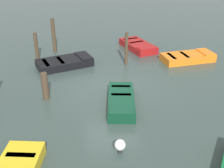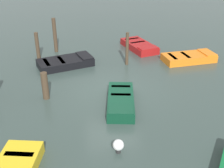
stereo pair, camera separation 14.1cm
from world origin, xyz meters
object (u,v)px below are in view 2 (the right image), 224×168
Objects in this scene: rowboat_dark_green at (121,101)px; rowboat_red at (139,46)px; mooring_piling_near_left at (127,49)px; mooring_piling_mid_right at (55,35)px; marker_buoy at (118,145)px; mooring_piling_mid_left at (37,46)px; rowboat_orange at (189,58)px; rowboat_black at (66,62)px; mooring_piling_center at (45,86)px.

rowboat_red is (-6.69, 2.20, -0.00)m from rowboat_dark_green.
mooring_piling_mid_right reaches higher than mooring_piling_near_left.
marker_buoy is (9.52, -2.71, 0.07)m from rowboat_red.
marker_buoy is (7.14, -1.50, -0.62)m from mooring_piling_near_left.
mooring_piling_mid_left is (-5.73, -3.93, 0.57)m from rowboat_dark_green.
mooring_piling_mid_right is (-1.15, 0.93, 0.25)m from mooring_piling_mid_left.
mooring_piling_mid_left is (-1.38, -8.51, 0.57)m from rowboat_orange.
mooring_piling_center is (3.52, -0.74, 0.39)m from rowboat_black.
rowboat_black is 2.60m from mooring_piling_mid_right.
mooring_piling_near_left is 1.50× the size of mooring_piling_center.
mooring_piling_center is at bearing -146.02° from marker_buoy.
marker_buoy reaches higher than rowboat_red.
mooring_piling_center is 4.63m from marker_buoy.
mooring_piling_center is (4.74, 0.84, -0.18)m from mooring_piling_mid_left.
marker_buoy is at bearing -33.06° from rowboat_red.
rowboat_black is 6.67× the size of marker_buoy.
mooring_piling_mid_left is at bearing -169.98° from mooring_piling_center.
rowboat_dark_green is 1.57× the size of mooring_piling_near_left.
mooring_piling_near_left reaches higher than rowboat_orange.
mooring_piling_near_left is at bearing 168.15° from marker_buoy.
rowboat_black is 7.57m from marker_buoy.
rowboat_orange is 8.38m from mooring_piling_center.
mooring_piling_near_left is 0.87× the size of mooring_piling_mid_right.
mooring_piling_center is at bearing -99.24° from rowboat_dark_green.
rowboat_red is 1.00× the size of rowboat_orange.
mooring_piling_mid_right is 10.07m from marker_buoy.
rowboat_black is 1.77× the size of mooring_piling_near_left.
rowboat_black is 3.62m from mooring_piling_center.
mooring_piling_center reaches higher than rowboat_dark_green.
rowboat_orange is 8.64m from mooring_piling_mid_left.
rowboat_dark_green is at bearing 23.51° from mooring_piling_mid_right.
rowboat_orange is 8.03m from mooring_piling_mid_right.
mooring_piling_mid_left is 0.87× the size of mooring_piling_near_left.
mooring_piling_near_left reaches higher than marker_buoy.
rowboat_black is 2.08m from mooring_piling_mid_left.
mooring_piling_mid_left is at bearing -158.26° from marker_buoy.
rowboat_dark_green is at bearing -81.04° from rowboat_black.
mooring_piling_center is at bearing -60.06° from rowboat_red.
rowboat_orange is 6.35× the size of marker_buoy.
mooring_piling_near_left reaches higher than rowboat_dark_green.
mooring_piling_mid_left is (-1.23, -1.58, 0.57)m from rowboat_black.
rowboat_dark_green is 5.91× the size of marker_buoy.
rowboat_red is at bearing 7.07° from rowboat_black.
rowboat_orange is at bearing -19.79° from rowboat_black.
marker_buoy is at bearing 33.98° from mooring_piling_center.
mooring_piling_mid_right is (-2.53, -7.57, 0.82)m from rowboat_orange.
rowboat_dark_green is at bearing 34.42° from mooring_piling_mid_left.
mooring_piling_near_left reaches higher than rowboat_black.
mooring_piling_near_left is (-4.30, 0.99, 0.69)m from rowboat_dark_green.
rowboat_dark_green is 2.34× the size of mooring_piling_center.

